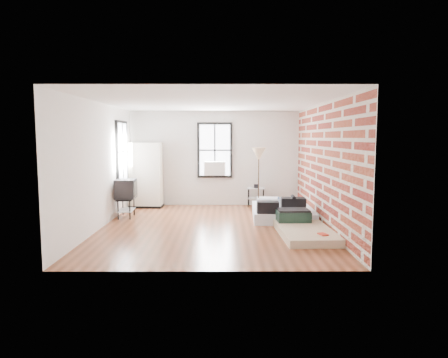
{
  "coord_description": "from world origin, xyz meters",
  "views": [
    {
      "loc": [
        0.25,
        -8.89,
        2.04
      ],
      "look_at": [
        0.27,
        0.3,
        1.07
      ],
      "focal_mm": 32.0,
      "sensor_mm": 36.0,
      "label": 1
    }
  ],
  "objects_px": {
    "side_table": "(256,192)",
    "floor_lamp": "(259,157)",
    "mattress_bare": "(302,228)",
    "tv_stand": "(126,190)",
    "wardrobe": "(146,175)",
    "mattress_main": "(282,211)"
  },
  "relations": [
    {
      "from": "tv_stand",
      "to": "mattress_main",
      "type": "bearing_deg",
      "value": -3.31
    },
    {
      "from": "wardrobe",
      "to": "tv_stand",
      "type": "distance_m",
      "value": 1.56
    },
    {
      "from": "mattress_main",
      "to": "tv_stand",
      "type": "height_order",
      "value": "tv_stand"
    },
    {
      "from": "tv_stand",
      "to": "floor_lamp",
      "type": "bearing_deg",
      "value": 9.18
    },
    {
      "from": "mattress_bare",
      "to": "side_table",
      "type": "bearing_deg",
      "value": 100.13
    },
    {
      "from": "floor_lamp",
      "to": "wardrobe",
      "type": "bearing_deg",
      "value": 165.76
    },
    {
      "from": "floor_lamp",
      "to": "mattress_bare",
      "type": "bearing_deg",
      "value": -73.73
    },
    {
      "from": "mattress_bare",
      "to": "floor_lamp",
      "type": "bearing_deg",
      "value": 104.44
    },
    {
      "from": "side_table",
      "to": "floor_lamp",
      "type": "bearing_deg",
      "value": -90.56
    },
    {
      "from": "mattress_main",
      "to": "floor_lamp",
      "type": "distance_m",
      "value": 1.62
    },
    {
      "from": "mattress_bare",
      "to": "mattress_main",
      "type": "bearing_deg",
      "value": 94.14
    },
    {
      "from": "mattress_main",
      "to": "side_table",
      "type": "bearing_deg",
      "value": 110.56
    },
    {
      "from": "wardrobe",
      "to": "floor_lamp",
      "type": "xyz_separation_m",
      "value": [
        3.21,
        -0.81,
        0.57
      ]
    },
    {
      "from": "tv_stand",
      "to": "mattress_bare",
      "type": "bearing_deg",
      "value": -25.37
    },
    {
      "from": "mattress_bare",
      "to": "side_table",
      "type": "height_order",
      "value": "side_table"
    },
    {
      "from": "wardrobe",
      "to": "side_table",
      "type": "xyz_separation_m",
      "value": [
        3.21,
        0.07,
        -0.49
      ]
    },
    {
      "from": "side_table",
      "to": "floor_lamp",
      "type": "distance_m",
      "value": 1.38
    },
    {
      "from": "mattress_main",
      "to": "floor_lamp",
      "type": "height_order",
      "value": "floor_lamp"
    },
    {
      "from": "side_table",
      "to": "tv_stand",
      "type": "height_order",
      "value": "tv_stand"
    },
    {
      "from": "mattress_bare",
      "to": "floor_lamp",
      "type": "relative_size",
      "value": 1.15
    },
    {
      "from": "mattress_bare",
      "to": "side_table",
      "type": "distance_m",
      "value": 3.42
    },
    {
      "from": "side_table",
      "to": "mattress_main",
      "type": "bearing_deg",
      "value": -72.16
    }
  ]
}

